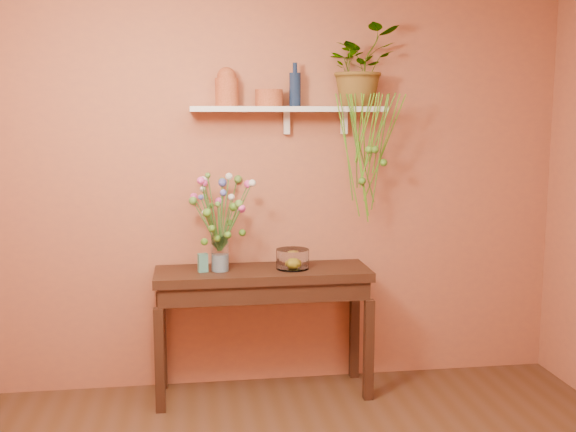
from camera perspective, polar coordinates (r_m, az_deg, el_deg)
The scene contains 13 objects.
room at distance 2.78m, azimuth 4.62°, elevation -2.59°, with size 4.04×4.04×2.70m.
sideboard at distance 4.58m, azimuth -2.12°, elevation -6.01°, with size 1.42×0.46×0.87m.
wall_shelf at distance 4.58m, azimuth 0.16°, elevation 8.86°, with size 1.30×0.24×0.19m.
terracotta_jug at distance 4.55m, azimuth -5.14°, elevation 10.64°, with size 0.19×0.19×0.25m.
terracotta_pot at distance 4.58m, azimuth -1.59°, elevation 9.84°, with size 0.18×0.18×0.11m, color #B95136.
blue_bottle at distance 4.61m, azimuth 0.59°, elevation 10.59°, with size 0.10×0.10×0.29m.
spider_plant at distance 4.70m, azimuth 6.01°, elevation 12.32°, with size 0.48×0.42×0.53m, color #41741D.
plant_fronds at distance 4.55m, azimuth 6.77°, elevation 5.53°, with size 0.48×0.35×0.86m.
glass_vase at distance 4.50m, azimuth -5.71°, elevation -3.34°, with size 0.11×0.11×0.24m.
bouquet at distance 4.46m, azimuth -5.64°, elevation 1.10°, with size 0.42×0.46×0.52m.
glass_bowl at distance 4.55m, azimuth 0.39°, elevation -3.68°, with size 0.22×0.22×0.13m.
lemon at distance 4.55m, azimuth 0.44°, elevation -3.92°, with size 0.08×0.08×0.08m, color yellow.
carton at distance 4.49m, azimuth -7.13°, elevation -3.90°, with size 0.06×0.05×0.12m, color teal.
Camera 1 is at (-0.61, -2.66, 1.88)m, focal length 42.53 mm.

